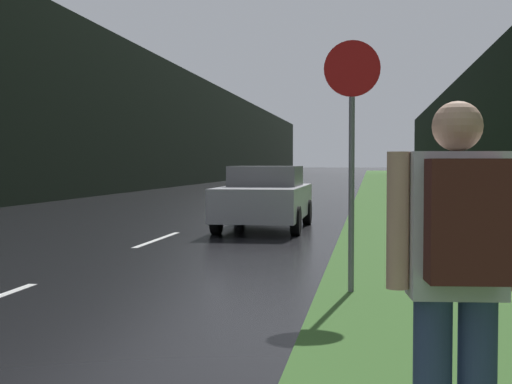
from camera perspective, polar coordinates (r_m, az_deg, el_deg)
grass_verge at (r=41.64m, az=12.33°, el=0.09°), size 6.00×240.00×0.02m
lane_stripe_c at (r=14.81m, az=-7.86°, el=-3.78°), size 0.12×3.00×0.01m
lane_stripe_d at (r=21.57m, az=-2.44°, el=-1.86°), size 0.12×3.00×0.01m
treeline_far_side at (r=53.47m, az=-6.11°, el=5.03°), size 2.00×140.00×8.27m
treeline_near_side at (r=52.30m, az=18.35°, el=5.31°), size 2.00×140.00×8.85m
stop_sign at (r=8.60m, az=7.67°, el=4.15°), size 0.67×0.07×3.03m
hitchhiker_with_backpack at (r=3.41m, az=15.83°, el=-6.24°), size 0.64×0.46×1.85m
car_passing_near at (r=17.03m, az=0.76°, el=-0.42°), size 1.96×4.57×1.50m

